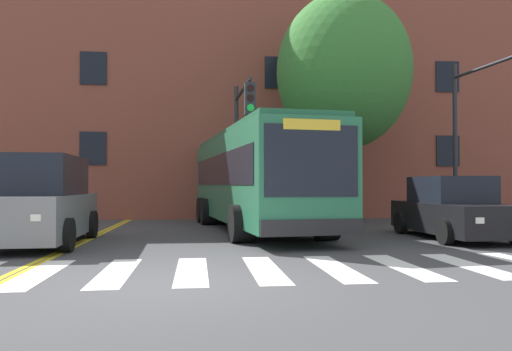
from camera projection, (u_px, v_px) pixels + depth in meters
ground_plane at (179, 284)px, 7.45m from camera, size 120.00×120.00×0.00m
crosswalk at (228, 270)px, 8.68m from camera, size 14.54×3.08×0.01m
lane_line_yellow_inner at (131, 218)px, 22.21m from camera, size 0.12×36.00×0.01m
lane_line_yellow_outer at (134, 218)px, 22.23m from camera, size 0.12×36.00×0.01m
city_bus at (254, 178)px, 16.42m from camera, size 3.89×11.35×3.20m
car_grey_near_lane at (41, 203)px, 12.37m from camera, size 2.33×4.96×2.21m
car_black_far_lane at (452, 210)px, 13.87m from camera, size 2.11×4.67×1.72m
car_navy_behind_bus at (250, 198)px, 26.60m from camera, size 2.31×3.87×1.76m
traffic_light_near_corner at (483, 111)px, 16.47m from camera, size 0.62×4.01×5.86m
traffic_light_overhead at (242, 127)px, 17.41m from camera, size 0.43×3.89×5.24m
street_tree_curbside_large at (343, 73)px, 19.05m from camera, size 7.14×7.11×8.81m
building_facade at (267, 95)px, 25.36m from camera, size 39.33×7.01×12.14m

